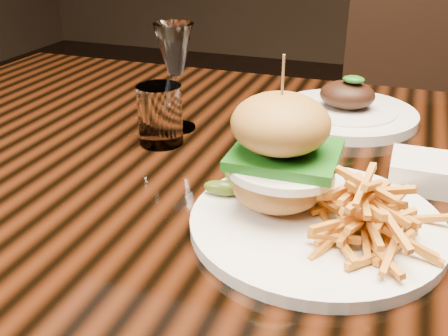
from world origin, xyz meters
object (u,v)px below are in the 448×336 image
(far_dish, at_px, (346,111))
(chair_far, at_px, (417,116))
(wine_glass, at_px, (175,53))
(burger_plate, at_px, (314,188))
(dining_table, at_px, (292,209))

(far_dish, distance_m, chair_far, 0.73)
(far_dish, height_order, chair_far, chair_far)
(wine_glass, bearing_deg, burger_plate, -40.10)
(dining_table, xyz_separation_m, far_dish, (0.04, 0.22, 0.09))
(wine_glass, distance_m, chair_far, 0.97)
(dining_table, relative_size, chair_far, 1.68)
(burger_plate, bearing_deg, dining_table, 119.97)
(burger_plate, distance_m, far_dish, 0.38)
(wine_glass, bearing_deg, dining_table, -17.92)
(dining_table, xyz_separation_m, burger_plate, (0.06, -0.16, 0.13))
(chair_far, bearing_deg, burger_plate, -102.77)
(dining_table, height_order, burger_plate, burger_plate)
(dining_table, xyz_separation_m, chair_far, (0.18, 0.89, -0.13))
(wine_glass, xyz_separation_m, far_dish, (0.27, 0.14, -0.11))
(burger_plate, bearing_deg, chair_far, 94.40)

